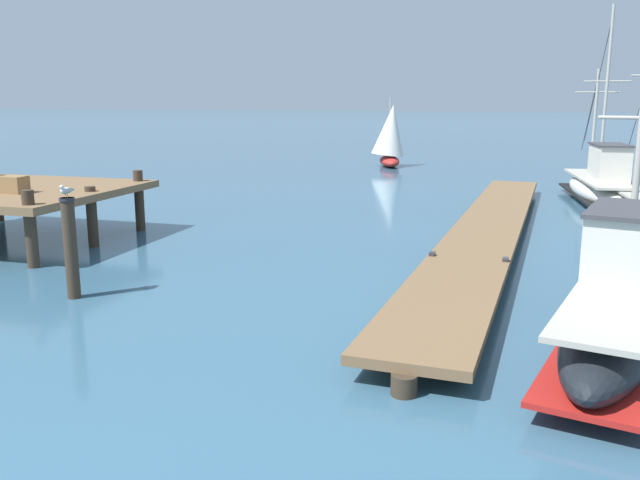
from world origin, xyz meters
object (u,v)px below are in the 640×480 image
at_px(fishing_boat_1, 602,185).
at_px(perched_seagull, 66,190).
at_px(fishing_boat_0, 621,305).
at_px(mooring_piling, 71,247).
at_px(distant_sailboat, 390,136).

distance_m(fishing_boat_1, perched_seagull, 19.95).
height_order(fishing_boat_0, mooring_piling, fishing_boat_0).
xyz_separation_m(mooring_piling, perched_seagull, (0.00, 0.01, 1.12)).
bearing_deg(mooring_piling, fishing_boat_1, 56.23).
relative_size(fishing_boat_0, perched_seagull, 19.80).
height_order(perched_seagull, distant_sailboat, distant_sailboat).
distance_m(mooring_piling, perched_seagull, 1.12).
distance_m(fishing_boat_1, distant_sailboat, 15.46).
distance_m(perched_seagull, distant_sailboat, 27.78).
height_order(fishing_boat_0, fishing_boat_1, fishing_boat_1).
distance_m(fishing_boat_0, mooring_piling, 10.09).
distance_m(fishing_boat_0, distant_sailboat, 29.06).
bearing_deg(distant_sailboat, fishing_boat_0, -70.73).
bearing_deg(distant_sailboat, fishing_boat_1, -46.77).
bearing_deg(fishing_boat_1, distant_sailboat, 133.23).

